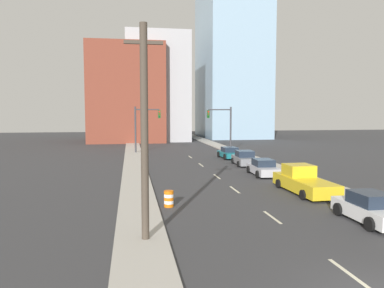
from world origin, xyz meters
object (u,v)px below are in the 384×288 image
traffic_signal_right (224,123)px  sedan_white (370,209)px  utility_pole_left_near (144,132)px  sedan_gray (245,159)px  sedan_silver (263,168)px  pickup_truck_yellow (303,182)px  sedan_teal (229,153)px  traffic_signal_left (142,124)px  traffic_barrel (169,199)px

traffic_signal_right → sedan_white: 34.55m
utility_pole_left_near → sedan_white: size_ratio=2.09×
sedan_gray → sedan_silver: bearing=-89.7°
utility_pole_left_near → pickup_truck_yellow: size_ratio=1.49×
utility_pole_left_near → pickup_truck_yellow: 14.36m
sedan_teal → utility_pole_left_near: bearing=-114.5°
utility_pole_left_near → sedan_white: utility_pole_left_near is taller
traffic_signal_left → pickup_truck_yellow: size_ratio=1.03×
traffic_signal_left → traffic_signal_right: same height
utility_pole_left_near → sedan_gray: size_ratio=2.03×
traffic_signal_left → traffic_barrel: bearing=-89.0°
utility_pole_left_near → sedan_gray: utility_pole_left_near is taller
utility_pole_left_near → traffic_signal_left: bearing=88.3°
traffic_signal_right → sedan_gray: 14.00m
traffic_barrel → sedan_silver: size_ratio=0.21×
sedan_teal → sedan_gray: bearing=-92.2°
utility_pole_left_near → sedan_white: 11.94m
sedan_white → sedan_teal: size_ratio=1.01×
traffic_signal_right → sedan_teal: traffic_signal_right is taller
traffic_signal_left → sedan_silver: size_ratio=1.39×
sedan_gray → sedan_teal: sedan_gray is taller
traffic_barrel → sedan_gray: 18.78m
traffic_barrel → pickup_truck_yellow: 9.87m
sedan_white → sedan_silver: bearing=91.6°
sedan_silver → sedan_gray: 6.45m
traffic_signal_right → utility_pole_left_near: utility_pole_left_near is taller
sedan_gray → traffic_barrel: bearing=-117.7°
traffic_signal_right → sedan_teal: bearing=-99.4°
traffic_signal_right → sedan_gray: bearing=-95.2°
sedan_white → traffic_signal_right: bearing=88.3°
traffic_barrel → pickup_truck_yellow: size_ratio=0.15×
traffic_signal_right → sedan_silver: (-1.55, -19.98, -3.36)m
sedan_silver → utility_pole_left_near: bearing=-123.1°
traffic_signal_right → utility_pole_left_near: size_ratio=0.69×
traffic_signal_left → utility_pole_left_near: bearing=-91.7°
traffic_signal_left → sedan_gray: size_ratio=1.40×
traffic_barrel → sedan_silver: bearing=46.1°
pickup_truck_yellow → sedan_silver: (-0.24, 7.22, -0.10)m
traffic_signal_right → sedan_white: size_ratio=1.44×
traffic_signal_right → sedan_teal: size_ratio=1.46×
sedan_white → sedan_gray: same height
utility_pole_left_near → traffic_barrel: 7.27m
sedan_white → sedan_teal: 26.75m
sedan_white → sedan_gray: (0.01, 20.83, -0.01)m
traffic_signal_right → sedan_white: (-1.24, -34.37, -3.32)m
sedan_white → sedan_gray: size_ratio=0.97×
sedan_gray → pickup_truck_yellow: bearing=-87.2°
traffic_signal_right → traffic_barrel: bearing=-110.1°
traffic_barrel → sedan_gray: bearing=59.1°
traffic_barrel → sedan_white: sedan_white is taller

